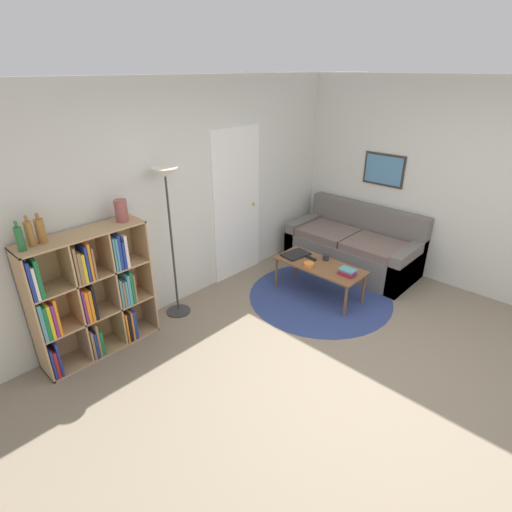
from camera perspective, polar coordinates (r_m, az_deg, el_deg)
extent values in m
plane|color=gray|center=(4.11, 14.11, -15.99)|extent=(14.00, 14.00, 0.00)
cube|color=silver|center=(4.85, -9.06, 8.73)|extent=(7.79, 0.05, 2.60)
cube|color=white|center=(5.35, -2.74, 7.24)|extent=(0.83, 0.02, 2.01)
sphere|color=tan|center=(5.54, -0.40, 7.49)|extent=(0.04, 0.04, 0.04)
cube|color=silver|center=(5.97, 17.59, 11.02)|extent=(0.05, 5.34, 2.60)
cube|color=#332D28|center=(5.91, 17.81, 11.65)|extent=(0.02, 0.59, 0.44)
cube|color=teal|center=(5.90, 17.76, 11.63)|extent=(0.01, 0.53, 0.38)
cylinder|color=navy|center=(5.21, 9.11, -5.67)|extent=(1.81, 1.81, 0.01)
cube|color=tan|center=(4.10, -29.39, -7.76)|extent=(0.02, 0.34, 1.29)
cube|color=tan|center=(4.47, -15.72, -2.50)|extent=(0.02, 0.34, 1.29)
cube|color=tan|center=(3.99, -23.73, 2.90)|extent=(1.17, 0.34, 0.02)
cube|color=tan|center=(4.59, -20.91, -11.96)|extent=(1.17, 0.34, 0.02)
cube|color=tan|center=(4.38, -23.16, -4.28)|extent=(1.17, 0.02, 1.29)
cube|color=tan|center=(4.20, -24.52, -5.93)|extent=(0.02, 0.32, 1.26)
cube|color=tan|center=(4.32, -20.02, -4.20)|extent=(0.02, 0.32, 1.26)
cube|color=tan|center=(4.36, -21.78, -7.44)|extent=(1.13, 0.32, 0.02)
cube|color=tan|center=(4.16, -22.71, -2.56)|extent=(1.13, 0.32, 0.02)
cube|color=navy|center=(4.33, -27.55, -13.00)|extent=(0.02, 0.27, 0.32)
cube|color=#B21E23|center=(4.35, -27.16, -13.04)|extent=(0.03, 0.27, 0.29)
cube|color=navy|center=(4.33, -26.86, -12.51)|extent=(0.02, 0.26, 0.37)
cube|color=olive|center=(4.40, -22.68, -11.39)|extent=(0.03, 0.20, 0.31)
cube|color=navy|center=(4.42, -22.37, -11.32)|extent=(0.02, 0.22, 0.29)
cube|color=olive|center=(4.42, -22.22, -10.66)|extent=(0.02, 0.25, 0.37)
cube|color=#196B38|center=(4.44, -21.65, -11.11)|extent=(0.03, 0.21, 0.28)
cube|color=orange|center=(4.51, -18.45, -9.45)|extent=(0.02, 0.20, 0.34)
cube|color=black|center=(4.53, -18.17, -9.23)|extent=(0.03, 0.23, 0.34)
cube|color=orange|center=(4.56, -17.99, -8.95)|extent=(0.02, 0.27, 0.34)
cube|color=navy|center=(4.57, -17.65, -8.82)|extent=(0.03, 0.27, 0.34)
cube|color=teal|center=(4.08, -28.68, -8.04)|extent=(0.03, 0.23, 0.37)
cube|color=#196B38|center=(4.08, -28.13, -8.16)|extent=(0.03, 0.20, 0.34)
cube|color=gold|center=(4.11, -27.82, -7.85)|extent=(0.03, 0.26, 0.34)
cube|color=#7F287A|center=(4.11, -27.32, -7.78)|extent=(0.02, 0.23, 0.34)
cube|color=orange|center=(4.10, -26.99, -7.44)|extent=(0.02, 0.22, 0.37)
cube|color=#7F287A|center=(4.18, -23.90, -6.28)|extent=(0.02, 0.25, 0.35)
cube|color=orange|center=(4.18, -23.41, -6.36)|extent=(0.03, 0.22, 0.33)
cube|color=orange|center=(4.21, -23.12, -6.06)|extent=(0.03, 0.26, 0.33)
cube|color=black|center=(4.20, -22.66, -5.74)|extent=(0.03, 0.23, 0.37)
cube|color=teal|center=(4.31, -19.28, -4.79)|extent=(0.02, 0.23, 0.32)
cube|color=olive|center=(4.32, -18.87, -4.89)|extent=(0.02, 0.21, 0.28)
cube|color=teal|center=(4.34, -18.65, -4.68)|extent=(0.02, 0.24, 0.29)
cube|color=teal|center=(4.34, -18.35, -4.21)|extent=(0.03, 0.25, 0.34)
cube|color=#196B38|center=(4.34, -17.94, -3.94)|extent=(0.03, 0.23, 0.37)
cube|color=olive|center=(4.38, -17.70, -4.01)|extent=(0.02, 0.26, 0.32)
cube|color=navy|center=(3.89, -29.95, -2.90)|extent=(0.03, 0.23, 0.36)
cube|color=silver|center=(3.90, -29.44, -3.14)|extent=(0.03, 0.22, 0.31)
cube|color=#196B38|center=(3.88, -28.99, -2.66)|extent=(0.03, 0.20, 0.37)
cube|color=olive|center=(3.97, -24.79, -1.14)|extent=(0.02, 0.20, 0.37)
cube|color=olive|center=(4.00, -24.32, -1.32)|extent=(0.03, 0.22, 0.31)
cube|color=gold|center=(4.00, -23.79, -1.36)|extent=(0.03, 0.19, 0.29)
cube|color=navy|center=(4.00, -23.44, -0.79)|extent=(0.02, 0.20, 0.35)
cube|color=orange|center=(4.03, -23.24, -0.45)|extent=(0.02, 0.24, 0.37)
cube|color=olive|center=(4.03, -22.66, -0.77)|extent=(0.02, 0.20, 0.31)
cube|color=teal|center=(4.11, -20.09, 0.40)|extent=(0.02, 0.21, 0.34)
cube|color=teal|center=(4.11, -19.70, 0.44)|extent=(0.02, 0.19, 0.34)
cube|color=navy|center=(4.15, -19.61, 0.83)|extent=(0.03, 0.26, 0.36)
cube|color=navy|center=(4.17, -19.04, 0.46)|extent=(0.03, 0.24, 0.28)
cube|color=silver|center=(4.17, -18.71, 0.94)|extent=(0.03, 0.23, 0.34)
cylinder|color=#333333|center=(4.94, -11.00, -7.72)|extent=(0.28, 0.28, 0.01)
cylinder|color=#333333|center=(4.53, -11.90, 1.46)|extent=(0.02, 0.02, 1.64)
cone|color=white|center=(4.27, -12.89, 11.57)|extent=(0.27, 0.27, 0.10)
cube|color=#66605B|center=(5.96, 13.46, 0.31)|extent=(0.87, 1.82, 0.42)
cube|color=#66605B|center=(6.16, 15.36, 3.22)|extent=(0.16, 1.82, 0.87)
cube|color=#66605B|center=(5.62, 20.75, -1.51)|extent=(0.87, 0.16, 0.56)
cube|color=#66605B|center=(6.33, 7.12, 3.07)|extent=(0.87, 0.16, 0.56)
cube|color=#705C52|center=(5.63, 16.55, 1.35)|extent=(0.67, 0.73, 0.10)
cube|color=#705C52|center=(5.96, 10.25, 3.39)|extent=(0.67, 0.73, 0.10)
cube|color=brown|center=(5.08, 9.05, -1.28)|extent=(0.50, 1.14, 0.02)
cylinder|color=brown|center=(4.79, 12.66, -6.31)|extent=(0.04, 0.04, 0.40)
cylinder|color=brown|center=(5.31, 2.92, -2.31)|extent=(0.04, 0.04, 0.40)
cylinder|color=brown|center=(5.10, 15.12, -4.45)|extent=(0.04, 0.04, 0.40)
cylinder|color=brown|center=(5.60, 5.69, -0.86)|extent=(0.04, 0.04, 0.40)
cube|color=black|center=(5.27, 5.69, 0.23)|extent=(0.38, 0.29, 0.02)
cylinder|color=orange|center=(5.00, 7.55, -1.21)|extent=(0.13, 0.13, 0.05)
cube|color=#B21E23|center=(4.88, 12.81, -2.49)|extent=(0.13, 0.19, 0.02)
cube|color=#7F287A|center=(4.87, 12.94, -2.27)|extent=(0.13, 0.19, 0.02)
cube|color=orange|center=(4.86, 12.89, -2.01)|extent=(0.13, 0.19, 0.02)
cube|color=teal|center=(4.84, 12.94, -1.92)|extent=(0.13, 0.19, 0.02)
cylinder|color=#28282D|center=(5.18, 9.95, -0.17)|extent=(0.08, 0.08, 0.08)
cube|color=black|center=(5.19, 7.90, -0.32)|extent=(0.06, 0.15, 0.02)
cylinder|color=#236633|center=(3.78, -30.67, 2.10)|extent=(0.06, 0.06, 0.21)
cylinder|color=#236633|center=(3.74, -31.11, 3.91)|extent=(0.02, 0.02, 0.05)
cylinder|color=olive|center=(3.84, -29.60, 2.75)|extent=(0.06, 0.06, 0.22)
cylinder|color=olive|center=(3.80, -30.04, 4.62)|extent=(0.02, 0.02, 0.05)
cylinder|color=olive|center=(3.87, -28.40, 3.16)|extent=(0.08, 0.08, 0.21)
cylinder|color=olive|center=(3.83, -28.81, 4.99)|extent=(0.03, 0.03, 0.05)
cylinder|color=#934C47|center=(4.11, -18.69, 6.15)|extent=(0.12, 0.12, 0.22)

